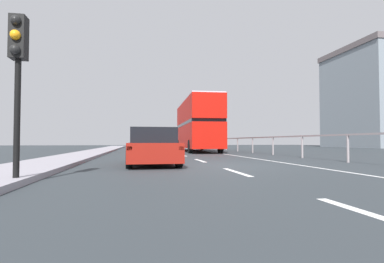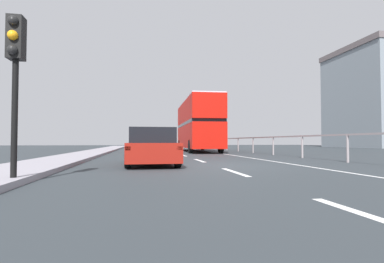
{
  "view_description": "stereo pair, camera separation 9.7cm",
  "coord_description": "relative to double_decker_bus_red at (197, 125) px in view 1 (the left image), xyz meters",
  "views": [
    {
      "loc": [
        -2.74,
        -10.73,
        0.88
      ],
      "look_at": [
        0.37,
        6.66,
        1.47
      ],
      "focal_mm": 27.67,
      "sensor_mm": 36.0,
      "label": 1
    },
    {
      "loc": [
        -2.65,
        -10.75,
        0.88
      ],
      "look_at": [
        0.37,
        6.66,
        1.47
      ],
      "focal_mm": 27.67,
      "sensor_mm": 36.0,
      "label": 2
    }
  ],
  "objects": [
    {
      "name": "near_sidewalk_kerb",
      "position": [
        -8.3,
        -14.56,
        -2.28
      ],
      "size": [
        2.22,
        80.0,
        0.14
      ],
      "primitive_type": "cube",
      "color": "gray",
      "rests_on": "ground"
    },
    {
      "name": "lane_paint_markings",
      "position": [
        -0.29,
        -6.07,
        -2.35
      ],
      "size": [
        3.23,
        46.0,
        0.01
      ],
      "color": "silver",
      "rests_on": "ground"
    },
    {
      "name": "bridge_side_railing",
      "position": [
        3.59,
        -5.56,
        -1.39
      ],
      "size": [
        0.1,
        42.0,
        1.2
      ],
      "color": "gray",
      "rests_on": "ground"
    },
    {
      "name": "hatchback_car_near",
      "position": [
        -4.5,
        -14.15,
        -1.69
      ],
      "size": [
        1.89,
        4.13,
        1.36
      ],
      "rotation": [
        0.0,
        0.0,
        0.01
      ],
      "color": "maroon",
      "rests_on": "ground"
    },
    {
      "name": "ground_plane",
      "position": [
        -2.23,
        -14.56,
        -2.4
      ],
      "size": [
        74.54,
        120.0,
        0.1
      ],
      "primitive_type": "cube",
      "color": "#2C3236"
    },
    {
      "name": "traffic_signal_pole",
      "position": [
        -7.44,
        -18.75,
        0.29
      ],
      "size": [
        0.3,
        0.42,
        3.33
      ],
      "color": "black",
      "rests_on": "near_sidewalk_kerb"
    },
    {
      "name": "double_decker_bus_red",
      "position": [
        0.0,
        0.0,
        0.0
      ],
      "size": [
        2.86,
        11.04,
        4.39
      ],
      "rotation": [
        0.0,
        0.0,
        -0.03
      ],
      "color": "red",
      "rests_on": "ground"
    }
  ]
}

